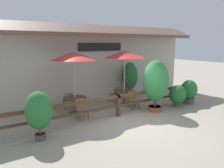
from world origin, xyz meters
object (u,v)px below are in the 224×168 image
object	(u,v)px
dining_table_near	(75,101)
dining_table_middle	(124,94)
potted_plant_tall_tropical	(178,95)
potted_plant_entrance_palm	(156,82)
patio_umbrella_middle	(125,54)
potted_plant_small_flowering	(130,76)
chair_near_streetside	(81,108)
chair_near_wallside	(68,100)
potted_plant_broad_leaf	(39,111)
chair_middle_streetside	(133,99)
potted_plant_corner_fern	(189,91)
chair_middle_wallside	(115,93)
patio_umbrella_near	(74,56)

from	to	relation	value
dining_table_near	dining_table_middle	distance (m)	2.74
potted_plant_tall_tropical	potted_plant_entrance_palm	xyz separation A→B (m)	(-1.50, 0.08, 0.81)
patio_umbrella_middle	dining_table_near	bearing A→B (deg)	177.44
potted_plant_tall_tropical	potted_plant_small_flowering	bearing A→B (deg)	103.98
chair_near_streetside	chair_near_wallside	size ratio (longest dim) A/B	1.00
dining_table_near	potted_plant_broad_leaf	xyz separation A→B (m)	(-2.17, -2.00, 0.40)
chair_middle_streetside	potted_plant_entrance_palm	xyz separation A→B (m)	(0.58, -0.95, 0.96)
potted_plant_entrance_palm	potted_plant_corner_fern	bearing A→B (deg)	0.93
dining_table_middle	potted_plant_corner_fern	bearing A→B (deg)	-28.11
chair_near_wallside	potted_plant_broad_leaf	world-z (taller)	potted_plant_broad_leaf
chair_middle_wallside	potted_plant_tall_tropical	bearing A→B (deg)	116.33
potted_plant_corner_fern	potted_plant_small_flowering	size ratio (longest dim) A/B	0.61
patio_umbrella_near	potted_plant_corner_fern	size ratio (longest dim) A/B	2.27
dining_table_middle	potted_plant_small_flowering	world-z (taller)	potted_plant_small_flowering
potted_plant_corner_fern	potted_plant_entrance_palm	bearing A→B (deg)	-179.07
chair_middle_streetside	potted_plant_tall_tropical	xyz separation A→B (m)	(2.08, -1.03, 0.15)
chair_middle_wallside	potted_plant_corner_fern	size ratio (longest dim) A/B	0.67
potted_plant_corner_fern	potted_plant_tall_tropical	xyz separation A→B (m)	(-1.06, -0.13, -0.05)
potted_plant_broad_leaf	potted_plant_small_flowering	world-z (taller)	potted_plant_small_flowering
potted_plant_tall_tropical	chair_near_wallside	bearing A→B (deg)	150.34
potted_plant_small_flowering	potted_plant_entrance_palm	bearing A→B (deg)	-104.72
chair_middle_streetside	potted_plant_small_flowering	bearing A→B (deg)	69.29
chair_near_wallside	potted_plant_corner_fern	xyz separation A→B (m)	(5.86, -2.61, 0.20)
chair_middle_wallside	potted_plant_broad_leaf	world-z (taller)	potted_plant_broad_leaf
chair_near_wallside	chair_middle_streetside	bearing A→B (deg)	157.73
potted_plant_small_flowering	chair_middle_streetside	bearing A→B (deg)	-124.45
potted_plant_corner_fern	chair_middle_streetside	bearing A→B (deg)	163.90
chair_near_wallside	dining_table_middle	distance (m)	2.90
chair_middle_wallside	potted_plant_broad_leaf	xyz separation A→B (m)	(-4.84, -2.64, 0.53)
potted_plant_corner_fern	patio_umbrella_middle	bearing A→B (deg)	151.89
chair_near_wallside	potted_plant_corner_fern	size ratio (longest dim) A/B	0.67
patio_umbrella_middle	potted_plant_broad_leaf	size ratio (longest dim) A/B	1.72
patio_umbrella_middle	potted_plant_corner_fern	bearing A→B (deg)	-28.11
chair_near_wallside	chair_middle_streetside	distance (m)	3.21
chair_middle_wallside	dining_table_middle	bearing A→B (deg)	81.36
patio_umbrella_near	dining_table_near	world-z (taller)	patio_umbrella_near
potted_plant_tall_tropical	potted_plant_small_flowering	world-z (taller)	potted_plant_small_flowering
potted_plant_tall_tropical	potted_plant_small_flowering	distance (m)	3.13
dining_table_near	dining_table_middle	xyz separation A→B (m)	(2.74, -0.12, 0.00)
patio_umbrella_near	chair_middle_wallside	bearing A→B (deg)	13.39
potted_plant_tall_tropical	potted_plant_entrance_palm	world-z (taller)	potted_plant_entrance_palm
chair_near_streetside	patio_umbrella_middle	xyz separation A→B (m)	(2.81, 0.70, 2.19)
dining_table_middle	potted_plant_tall_tropical	distance (m)	2.72
chair_near_streetside	chair_near_wallside	distance (m)	1.64
dining_table_near	chair_middle_streetside	world-z (taller)	chair_middle_streetside
chair_middle_streetside	chair_middle_wallside	size ratio (longest dim) A/B	1.00
dining_table_middle	potted_plant_entrance_palm	size ratio (longest dim) A/B	0.44
chair_near_streetside	potted_plant_tall_tropical	xyz separation A→B (m)	(4.87, -1.09, 0.15)
patio_umbrella_near	chair_near_wallside	distance (m)	2.33
potted_plant_corner_fern	potted_plant_entrance_palm	world-z (taller)	potted_plant_entrance_palm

